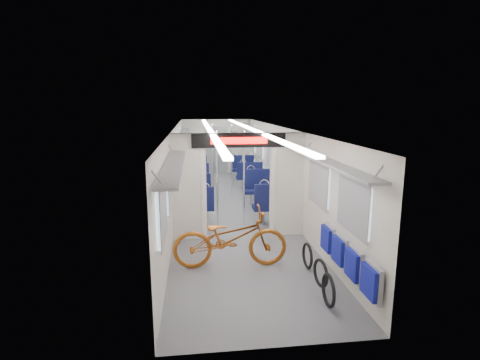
{
  "coord_description": "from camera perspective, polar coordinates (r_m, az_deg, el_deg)",
  "views": [
    {
      "loc": [
        -0.93,
        -9.96,
        2.88
      ],
      "look_at": [
        0.09,
        -1.55,
        1.18
      ],
      "focal_mm": 28.0,
      "sensor_mm": 36.0,
      "label": 1
    }
  ],
  "objects": [
    {
      "name": "seat_bay_far_right",
      "position": [
        13.83,
        0.93,
        1.54
      ],
      "size": [
        0.89,
        1.96,
        1.06
      ],
      "color": "#0D113A",
      "rests_on": "ground"
    },
    {
      "name": "bike_hoop_a",
      "position": [
        5.8,
        13.31,
        -16.25
      ],
      "size": [
        0.05,
        0.51,
        0.51
      ],
      "primitive_type": "torus",
      "rotation": [
        1.57,
        0.0,
        1.56
      ],
      "color": "black",
      "rests_on": "ground"
    },
    {
      "name": "seat_bay_near_right",
      "position": [
        10.13,
        3.88,
        -1.93
      ],
      "size": [
        0.94,
        2.23,
        1.15
      ],
      "color": "#0D113A",
      "rests_on": "ground"
    },
    {
      "name": "carriage",
      "position": [
        9.84,
        -1.42,
        3.25
      ],
      "size": [
        12.0,
        12.02,
        2.31
      ],
      "color": "#515456",
      "rests_on": "ground"
    },
    {
      "name": "seat_bay_far_left",
      "position": [
        13.51,
        -6.84,
        1.29
      ],
      "size": [
        0.91,
        2.08,
        1.1
      ],
      "color": "#0D113A",
      "rests_on": "ground"
    },
    {
      "name": "bike_hoop_b",
      "position": [
        6.34,
        12.18,
        -13.9
      ],
      "size": [
        0.12,
        0.47,
        0.47
      ],
      "primitive_type": "torus",
      "rotation": [
        1.57,
        0.0,
        1.72
      ],
      "color": "black",
      "rests_on": "ground"
    },
    {
      "name": "stanchion_far_left",
      "position": [
        12.19,
        -4.14,
        3.13
      ],
      "size": [
        0.04,
        0.04,
        2.3
      ],
      "primitive_type": "cylinder",
      "color": "silver",
      "rests_on": "ground"
    },
    {
      "name": "stanchion_near_right",
      "position": [
        9.01,
        0.61,
        0.24
      ],
      "size": [
        0.04,
        0.04,
        2.3
      ],
      "primitive_type": "cylinder",
      "color": "silver",
      "rests_on": "ground"
    },
    {
      "name": "bicycle",
      "position": [
        6.8,
        -1.5,
        -8.84
      ],
      "size": [
        2.07,
        0.75,
        1.08
      ],
      "primitive_type": "imported",
      "rotation": [
        0.0,
        0.0,
        1.56
      ],
      "color": "#9A5016",
      "rests_on": "ground"
    },
    {
      "name": "stanchion_far_right",
      "position": [
        11.85,
        -1.28,
        2.93
      ],
      "size": [
        0.04,
        0.04,
        2.3
      ],
      "primitive_type": "cylinder",
      "color": "silver",
      "rests_on": "ground"
    },
    {
      "name": "seat_bay_near_left",
      "position": [
        10.01,
        -6.76,
        -2.38
      ],
      "size": [
        0.88,
        1.93,
        1.06
      ],
      "color": "#0D113A",
      "rests_on": "ground"
    },
    {
      "name": "bike_hoop_c",
      "position": [
        6.95,
        10.23,
        -11.47
      ],
      "size": [
        0.07,
        0.47,
        0.47
      ],
      "primitive_type": "torus",
      "rotation": [
        1.57,
        0.0,
        1.62
      ],
      "color": "black",
      "rests_on": "ground"
    },
    {
      "name": "flip_bench",
      "position": [
        6.11,
        15.93,
        -11.27
      ],
      "size": [
        0.12,
        2.09,
        0.49
      ],
      "color": "gray",
      "rests_on": "carriage"
    },
    {
      "name": "stanchion_near_left",
      "position": [
        8.87,
        -3.46,
        0.05
      ],
      "size": [
        0.04,
        0.04,
        2.3
      ],
      "primitive_type": "cylinder",
      "color": "silver",
      "rests_on": "ground"
    }
  ]
}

